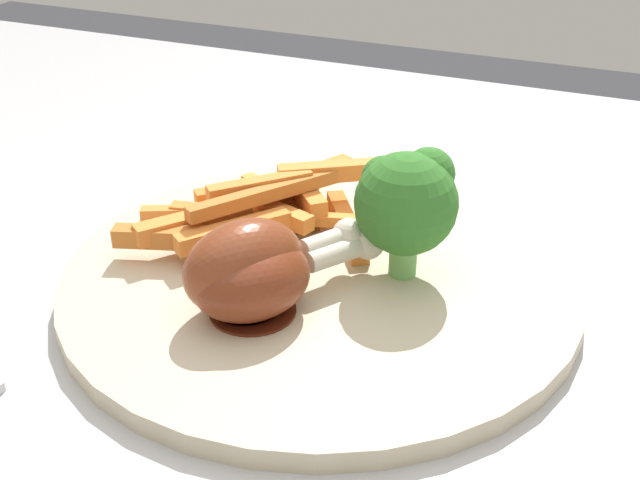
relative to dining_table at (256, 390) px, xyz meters
name	(u,v)px	position (x,y,z in m)	size (l,w,h in m)	color
dining_table	(256,390)	(0.00, 0.00, 0.00)	(1.18, 0.79, 0.74)	#B7B7BC
dinner_plate	(320,279)	(0.05, -0.02, 0.11)	(0.30, 0.30, 0.01)	beige
broccoli_floret_front	(405,202)	(0.10, 0.00, 0.16)	(0.06, 0.06, 0.07)	#75BD5F
carrot_fries_pile	(264,207)	(0.00, 0.02, 0.13)	(0.16, 0.15, 0.03)	orange
chicken_drumstick_near	(260,277)	(0.04, -0.06, 0.14)	(0.09, 0.11, 0.04)	#4F1B0E
chicken_drumstick_far	(251,265)	(0.03, -0.06, 0.14)	(0.08, 0.11, 0.05)	#582111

